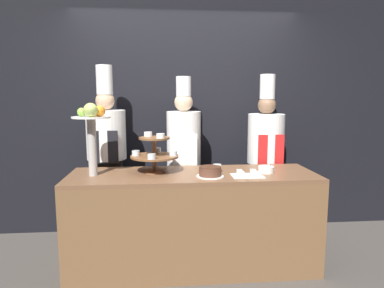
{
  "coord_description": "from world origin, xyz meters",
  "views": [
    {
      "loc": [
        -0.28,
        -2.63,
        1.57
      ],
      "look_at": [
        0.0,
        0.44,
        1.13
      ],
      "focal_mm": 32.0,
      "sensor_mm": 36.0,
      "label": 1
    }
  ],
  "objects": [
    {
      "name": "chef_left",
      "position": [
        -0.84,
        0.92,
        0.98
      ],
      "size": [
        0.4,
        0.4,
        1.87
      ],
      "color": "#38332D",
      "rests_on": "ground_plane"
    },
    {
      "name": "wall_back",
      "position": [
        0.0,
        1.3,
        1.4
      ],
      "size": [
        10.0,
        0.06,
        2.8
      ],
      "color": "black",
      "rests_on": "ground_plane"
    },
    {
      "name": "chef_center_right",
      "position": [
        0.84,
        0.92,
        0.95
      ],
      "size": [
        0.39,
        0.39,
        1.78
      ],
      "color": "black",
      "rests_on": "ground_plane"
    },
    {
      "name": "tiered_stand",
      "position": [
        -0.34,
        0.41,
        1.06
      ],
      "size": [
        0.43,
        0.43,
        0.36
      ],
      "color": "brown",
      "rests_on": "buffet_counter"
    },
    {
      "name": "cake_square_tray",
      "position": [
        0.46,
        0.19,
        0.89
      ],
      "size": [
        0.27,
        0.19,
        0.05
      ],
      "color": "white",
      "rests_on": "buffet_counter"
    },
    {
      "name": "serving_bowl_near",
      "position": [
        0.66,
        0.31,
        0.91
      ],
      "size": [
        0.14,
        0.14,
        0.16
      ],
      "color": "white",
      "rests_on": "buffet_counter"
    },
    {
      "name": "fruit_pedestal",
      "position": [
        -0.86,
        0.32,
        1.32
      ],
      "size": [
        0.32,
        0.32,
        0.63
      ],
      "color": "#B2ADA8",
      "rests_on": "buffet_counter"
    },
    {
      "name": "ground_plane",
      "position": [
        0.0,
        0.0,
        0.0
      ],
      "size": [
        14.0,
        14.0,
        0.0
      ],
      "primitive_type": "plane",
      "color": "#47423D"
    },
    {
      "name": "buffet_counter",
      "position": [
        0.0,
        0.34,
        0.44
      ],
      "size": [
        2.2,
        0.68,
        0.88
      ],
      "color": "brown",
      "rests_on": "ground_plane"
    },
    {
      "name": "cup_white",
      "position": [
        0.22,
        0.38,
        0.91
      ],
      "size": [
        0.08,
        0.08,
        0.07
      ],
      "color": "white",
      "rests_on": "buffet_counter"
    },
    {
      "name": "cake_round",
      "position": [
        0.13,
        0.2,
        0.92
      ],
      "size": [
        0.24,
        0.24,
        0.09
      ],
      "color": "white",
      "rests_on": "buffet_counter"
    },
    {
      "name": "chef_center_left",
      "position": [
        -0.04,
        0.92,
        0.97
      ],
      "size": [
        0.35,
        0.35,
        1.76
      ],
      "color": "#38332D",
      "rests_on": "ground_plane"
    }
  ]
}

